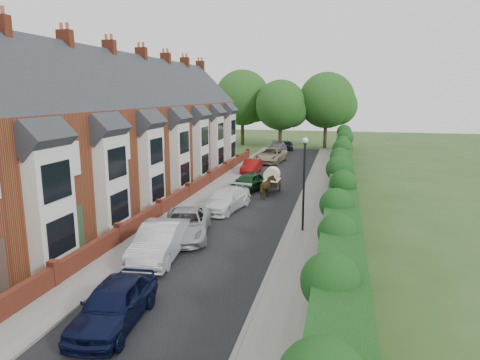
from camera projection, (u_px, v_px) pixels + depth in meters
The scene contains 24 objects.
ground at pixel (222, 253), 20.16m from camera, with size 140.00×140.00×0.00m, color #2D4C1E.
road at pixel (257, 198), 30.76m from camera, with size 6.00×58.00×0.02m, color black.
pavement_hedge_side at pixel (315, 201), 29.82m from camera, with size 2.20×58.00×0.12m, color gray.
pavement_house_side at pixel (206, 195), 31.63m from camera, with size 1.70×58.00×0.12m, color gray.
kerb_hedge_side at pixel (299, 200), 30.06m from camera, with size 0.18×58.00×0.13m, color gray.
kerb_house_side at pixel (216, 195), 31.44m from camera, with size 0.18×58.00×0.13m, color gray.
hedge at pixel (342, 180), 29.11m from camera, with size 2.10×58.00×2.85m.
terrace_row at pixel (116, 134), 31.26m from camera, with size 9.05×40.50×11.50m.
garden_wall_row at pixel (188, 192), 30.82m from camera, with size 0.35×40.35×1.10m.
lamppost at pixel (304, 173), 22.55m from camera, with size 0.32×0.32×5.16m.
tree_far_left at pixel (283, 106), 57.85m from camera, with size 7.14×6.80×9.29m.
tree_far_right at pixel (329, 102), 58.26m from camera, with size 7.98×7.60×10.31m.
tree_far_back at pixel (245, 99), 61.88m from camera, with size 8.40×8.00×10.82m.
car_navy at pixel (114, 304), 13.79m from camera, with size 1.74×4.33×1.48m, color black.
car_silver_a at pixel (160, 241), 19.41m from camera, with size 1.70×4.87×1.61m, color #B7B7BC.
car_silver_b at pixel (185, 224), 22.28m from camera, with size 2.38×5.17×1.44m, color #A3A5AA.
car_white at pixel (226, 199), 27.54m from camera, with size 1.98×4.86×1.41m, color white.
car_green at pixel (248, 182), 32.82m from camera, with size 1.67×4.16×1.42m, color #11391B.
car_red at pixel (252, 166), 40.60m from camera, with size 1.37×3.94×1.30m, color maroon.
car_beige at pixel (271, 155), 46.63m from camera, with size 2.64×5.72×1.59m, color tan.
car_grey at pixel (277, 149), 51.64m from camera, with size 2.23×5.49×1.59m, color #4E4F55.
car_black at pixel (288, 145), 57.24m from camera, with size 1.50×3.73×1.27m, color black.
horse at pixel (267, 188), 30.59m from camera, with size 0.86×1.88×1.59m, color #443319.
horse_cart at pixel (272, 178), 32.46m from camera, with size 1.21×2.68×1.94m.
Camera 1 is at (5.24, -18.36, 7.39)m, focal length 32.00 mm.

